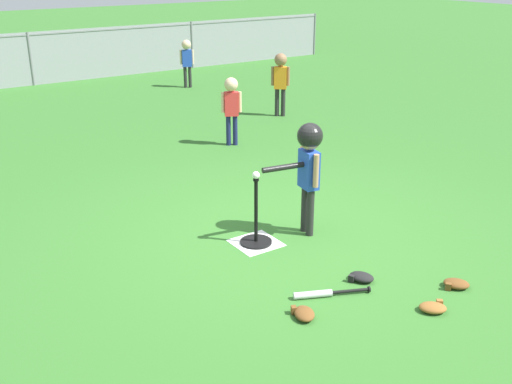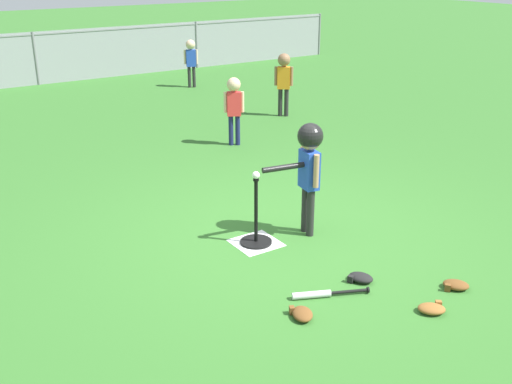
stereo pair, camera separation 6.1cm
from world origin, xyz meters
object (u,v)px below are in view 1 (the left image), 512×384
at_px(fielder_near_left, 280,76).
at_px(glove_tossed_aside, 361,277).
at_px(baseball_on_tee, 256,175).
at_px(fielder_deep_right, 187,57).
at_px(glove_outfield_drop, 304,313).
at_px(batter_child, 309,156).
at_px(spare_bat_silver, 321,294).
at_px(glove_by_plate, 456,284).
at_px(glove_near_bats, 433,307).
at_px(batting_tee, 256,233).
at_px(fielder_near_right, 231,102).

xyz_separation_m(fielder_near_left, glove_tossed_aside, (-2.89, -5.16, -0.68)).
xyz_separation_m(baseball_on_tee, fielder_deep_right, (3.06, 7.17, -0.07)).
bearing_deg(glove_outfield_drop, fielder_deep_right, 67.63).
distance_m(batter_child, glove_outfield_drop, 1.77).
distance_m(spare_bat_silver, glove_by_plate, 1.20).
height_order(batter_child, glove_near_bats, batter_child).
distance_m(baseball_on_tee, batter_child, 0.58).
height_order(fielder_near_left, glove_by_plate, fielder_near_left).
xyz_separation_m(batting_tee, glove_tossed_aside, (0.35, -1.14, -0.07)).
relative_size(glove_near_bats, glove_outfield_drop, 1.02).
bearing_deg(glove_by_plate, fielder_near_left, 68.14).
distance_m(glove_by_plate, glove_tossed_aside, 0.81).
bearing_deg(batter_child, fielder_deep_right, 71.04).
distance_m(baseball_on_tee, fielder_deep_right, 7.80).
distance_m(glove_by_plate, glove_outfield_drop, 1.43).
bearing_deg(batter_child, baseball_on_tee, 170.48).
relative_size(batter_child, fielder_deep_right, 1.15).
distance_m(fielder_near_left, spare_bat_silver, 6.20).
xyz_separation_m(fielder_near_right, fielder_deep_right, (1.48, 4.19, -0.00)).
bearing_deg(batting_tee, spare_bat_silver, -95.92).
distance_m(fielder_near_left, glove_outfield_drop, 6.51).
height_order(batter_child, fielder_near_left, batter_child).
xyz_separation_m(glove_by_plate, glove_tossed_aside, (-0.60, 0.55, 0.00)).
relative_size(batting_tee, glove_outfield_drop, 2.57).
relative_size(fielder_near_right, glove_by_plate, 3.78).
height_order(glove_tossed_aside, glove_outfield_drop, same).
bearing_deg(fielder_near_right, fielder_near_left, 31.88).
xyz_separation_m(glove_by_plate, glove_outfield_drop, (-1.38, 0.38, 0.00)).
relative_size(fielder_near_left, glove_near_bats, 4.09).
xyz_separation_m(fielder_near_left, glove_near_bats, (-2.75, -5.85, -0.68)).
bearing_deg(glove_outfield_drop, glove_tossed_aside, 12.43).
relative_size(baseball_on_tee, glove_near_bats, 0.27).
relative_size(baseball_on_tee, spare_bat_silver, 0.12).
relative_size(batting_tee, glove_near_bats, 2.53).
relative_size(batter_child, glove_outfield_drop, 4.39).
bearing_deg(glove_outfield_drop, glove_by_plate, -15.19).
relative_size(batting_tee, fielder_near_right, 0.67).
distance_m(batting_tee, fielder_near_right, 3.42).
bearing_deg(spare_bat_silver, baseball_on_tee, 84.08).
xyz_separation_m(spare_bat_silver, glove_by_plate, (1.07, -0.54, 0.01)).
xyz_separation_m(baseball_on_tee, glove_tossed_aside, (0.35, -1.14, -0.69)).
xyz_separation_m(baseball_on_tee, spare_bat_silver, (-0.12, -1.15, -0.69)).
xyz_separation_m(batter_child, spare_bat_silver, (-0.68, -1.06, -0.81)).
bearing_deg(baseball_on_tee, glove_by_plate, -60.61).
height_order(glove_near_bats, glove_tossed_aside, same).
bearing_deg(spare_bat_silver, batting_tee, 84.08).
bearing_deg(spare_bat_silver, glove_tossed_aside, 1.32).
height_order(fielder_near_left, spare_bat_silver, fielder_near_left).
bearing_deg(batting_tee, fielder_near_right, 62.10).
relative_size(fielder_near_right, fielder_near_left, 0.93).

